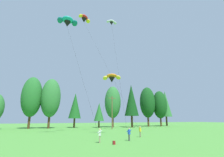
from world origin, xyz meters
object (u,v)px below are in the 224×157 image
Objects in this scene: backpack at (114,143)px; parafoil_kite_mid_white at (112,22)px; kite_flyer_far at (140,131)px; utility_pole at (112,111)px; kite_flyer_mid at (129,133)px; parafoil_kite_high_teal at (67,22)px; parafoil_kite_far_red_yellow at (84,19)px; kite_flyer_near at (100,134)px; parafoil_kite_low_orange at (112,78)px.

parafoil_kite_mid_white is at bearing -19.74° from backpack.
kite_flyer_far is at bearing -78.65° from parafoil_kite_mid_white.
utility_pole is 5.49× the size of kite_flyer_mid.
parafoil_kite_mid_white is 60.31× the size of backpack.
parafoil_kite_high_teal is 11.67m from parafoil_kite_mid_white.
kite_flyer_far is 25.56m from parafoil_kite_mid_white.
backpack is (-5.29, -14.35, -24.86)m from parafoil_kite_mid_white.
parafoil_kite_mid_white reaches higher than kite_flyer_far.
kite_flyer_mid is 0.07× the size of parafoil_kite_far_red_yellow.
kite_flyer_far is 9.18m from backpack.
kite_flyer_near is 0.07× the size of parafoil_kite_mid_white.
kite_flyer_mid is at bearing -46.74° from parafoil_kite_high_teal.
utility_pole is 17.33m from parafoil_kite_low_orange.
parafoil_kite_high_teal is at bearing -140.67° from parafoil_kite_far_red_yellow.
utility_pole reaches higher than backpack.
parafoil_kite_high_teal reaches higher than kite_flyer_mid.
kite_flyer_near is 0.07× the size of parafoil_kite_far_red_yellow.
backpack is (-6.98, -5.91, -0.79)m from kite_flyer_far.
parafoil_kite_mid_white is at bearing 62.80° from kite_flyer_near.
utility_pole is 25.78m from kite_flyer_mid.
backpack is (5.08, -10.97, -20.72)m from parafoil_kite_high_teal.
kite_flyer_far is 0.08× the size of parafoil_kite_high_teal.
parafoil_kite_mid_white is at bearing 18.08° from parafoil_kite_high_teal.
kite_flyer_far is at bearing 26.54° from kite_flyer_near.
kite_flyer_far is at bearing -98.97° from utility_pole.
parafoil_kite_high_teal is 13.76m from parafoil_kite_low_orange.
utility_pole is 27.61m from kite_flyer_near.
kite_flyer_mid is 1.00× the size of kite_flyer_far.
kite_flyer_mid is 0.07× the size of parafoil_kite_mid_white.
parafoil_kite_far_red_yellow is at bearing 5.66° from backpack.
backpack is at bearing -139.73° from kite_flyer_far.
kite_flyer_near is at bearing -66.53° from parafoil_kite_high_teal.
parafoil_kite_mid_white reaches higher than utility_pole.
kite_flyer_far is 0.15× the size of parafoil_kite_low_orange.
utility_pole is at bearing 45.73° from parafoil_kite_high_teal.
parafoil_kite_high_teal is at bearing 25.36° from backpack.
parafoil_kite_mid_white reaches higher than parafoil_kite_high_teal.
kite_flyer_near and kite_flyer_far have the same top height.
parafoil_kite_mid_white is at bearing 79.81° from kite_flyer_mid.
kite_flyer_mid is 0.08× the size of parafoil_kite_high_teal.
kite_flyer_near is at bearing -153.46° from kite_flyer_far.
parafoil_kite_mid_white reaches higher than parafoil_kite_low_orange.
kite_flyer_far is at bearing -64.25° from parafoil_kite_low_orange.
parafoil_kite_mid_white is (6.42, 12.49, 24.06)m from kite_flyer_near.
utility_pole reaches higher than kite_flyer_near.
kite_flyer_mid is at bearing -106.30° from utility_pole.
kite_flyer_mid is 5.32m from kite_flyer_far.
kite_flyer_near is 0.08× the size of parafoil_kite_high_teal.
parafoil_kite_high_teal reaches higher than kite_flyer_near.
kite_flyer_mid is 23.24m from parafoil_kite_high_teal.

